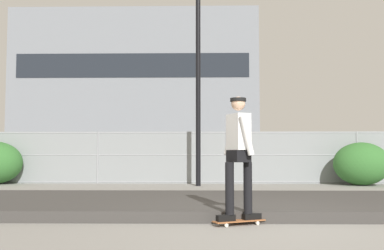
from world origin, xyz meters
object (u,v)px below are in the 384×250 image
object	(u,v)px
street_lamp	(198,61)
shrub_center	(362,164)
parked_car_near	(84,159)
skateboard	(239,221)
skater	(239,149)

from	to	relation	value
street_lamp	shrub_center	bearing A→B (deg)	3.59
street_lamp	parked_car_near	size ratio (longest dim) A/B	1.48
skateboard	skater	world-z (taller)	skater
skateboard	parked_car_near	world-z (taller)	parked_car_near
skateboard	skater	distance (m)	1.06
skateboard	shrub_center	world-z (taller)	shrub_center
shrub_center	street_lamp	bearing A→B (deg)	-176.41
skateboard	skater	xyz separation A→B (m)	(-0.00, 0.00, 1.06)
skateboard	shrub_center	bearing A→B (deg)	59.97
skateboard	street_lamp	xyz separation A→B (m)	(-0.64, 8.02, 4.11)
skater	shrub_center	xyz separation A→B (m)	(4.83, 8.36, -0.40)
skater	parked_car_near	size ratio (longest dim) A/B	0.41
skater	parked_car_near	distance (m)	13.49
skateboard	street_lamp	distance (m)	9.03
shrub_center	skater	bearing A→B (deg)	-120.03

